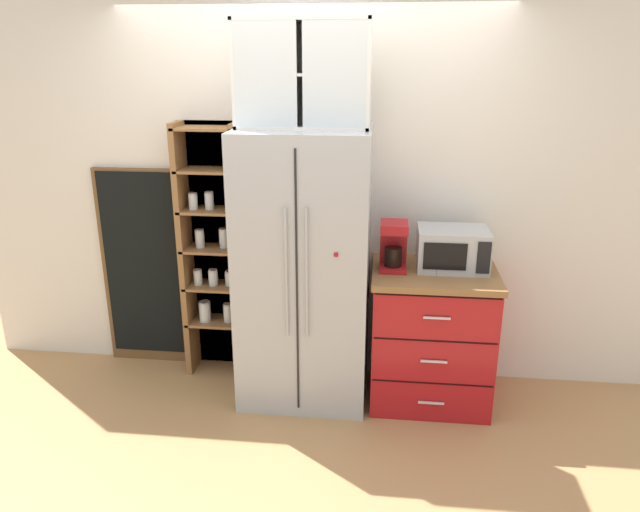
# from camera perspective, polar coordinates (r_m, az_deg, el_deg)

# --- Properties ---
(ground_plane) EXTENTS (10.54, 10.54, 0.00)m
(ground_plane) POSITION_cam_1_polar(r_m,az_deg,el_deg) (4.19, -1.42, -12.84)
(ground_plane) COLOR tan
(wall_back_cream) EXTENTS (4.85, 0.10, 2.55)m
(wall_back_cream) POSITION_cam_1_polar(r_m,az_deg,el_deg) (4.08, -0.80, 5.68)
(wall_back_cream) COLOR silver
(wall_back_cream) RESTS_ON ground
(refrigerator) EXTENTS (0.82, 0.68, 1.78)m
(refrigerator) POSITION_cam_1_polar(r_m,az_deg,el_deg) (3.82, -1.49, -1.21)
(refrigerator) COLOR #ADAFB5
(refrigerator) RESTS_ON ground
(pantry_shelf_column) EXTENTS (0.47, 0.27, 1.79)m
(pantry_shelf_column) POSITION_cam_1_polar(r_m,az_deg,el_deg) (4.21, -10.06, 0.58)
(pantry_shelf_column) COLOR brown
(pantry_shelf_column) RESTS_ON ground
(counter_cabinet) EXTENTS (0.79, 0.66, 0.91)m
(counter_cabinet) POSITION_cam_1_polar(r_m,az_deg,el_deg) (3.99, 10.59, -7.45)
(counter_cabinet) COLOR #A8161C
(counter_cabinet) RESTS_ON ground
(microwave) EXTENTS (0.44, 0.33, 0.26)m
(microwave) POSITION_cam_1_polar(r_m,az_deg,el_deg) (3.83, 12.61, 0.69)
(microwave) COLOR #ADAFB5
(microwave) RESTS_ON counter_cabinet
(coffee_maker) EXTENTS (0.17, 0.20, 0.31)m
(coffee_maker) POSITION_cam_1_polar(r_m,az_deg,el_deg) (3.76, 7.08, 1.06)
(coffee_maker) COLOR #A8161C
(coffee_maker) RESTS_ON counter_cabinet
(mug_navy) EXTENTS (0.11, 0.08, 0.10)m
(mug_navy) POSITION_cam_1_polar(r_m,az_deg,el_deg) (3.73, 11.14, -1.02)
(mug_navy) COLOR navy
(mug_navy) RESTS_ON counter_cabinet
(mug_charcoal) EXTENTS (0.12, 0.09, 0.08)m
(mug_charcoal) POSITION_cam_1_polar(r_m,az_deg,el_deg) (3.79, 11.07, -0.85)
(mug_charcoal) COLOR #2D2D33
(mug_charcoal) RESTS_ON counter_cabinet
(bottle_clear) EXTENTS (0.07, 0.07, 0.25)m
(bottle_clear) POSITION_cam_1_polar(r_m,az_deg,el_deg) (3.83, 11.03, 0.43)
(bottle_clear) COLOR silver
(bottle_clear) RESTS_ON counter_cabinet
(bottle_green) EXTENTS (0.06, 0.06, 0.24)m
(bottle_green) POSITION_cam_1_polar(r_m,az_deg,el_deg) (3.75, 11.13, -0.02)
(bottle_green) COLOR #285B33
(bottle_green) RESTS_ON counter_cabinet
(upper_cabinet) EXTENTS (0.79, 0.32, 0.62)m
(upper_cabinet) POSITION_cam_1_polar(r_m,az_deg,el_deg) (3.64, -1.55, 17.08)
(upper_cabinet) COLOR silver
(upper_cabinet) RESTS_ON refrigerator
(chalkboard_menu) EXTENTS (0.60, 0.04, 1.46)m
(chalkboard_menu) POSITION_cam_1_polar(r_m,az_deg,el_deg) (4.48, -16.65, -1.11)
(chalkboard_menu) COLOR brown
(chalkboard_menu) RESTS_ON ground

